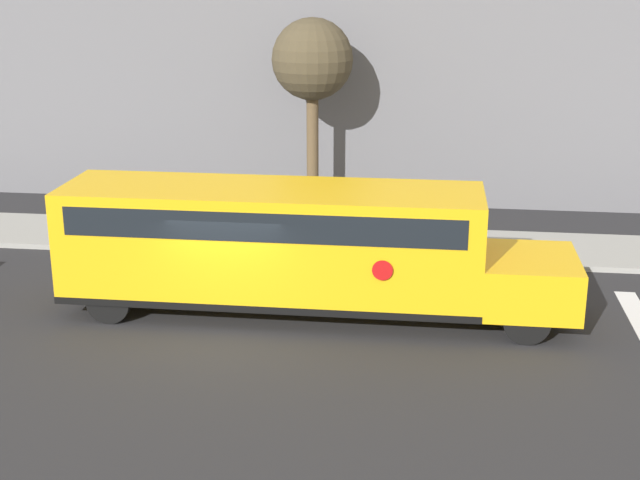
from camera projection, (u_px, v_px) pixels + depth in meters
ground_plane at (226, 331)px, 19.56m from camera, size 60.00×60.00×0.00m
sidewalk_strip at (277, 240)px, 25.69m from camera, size 44.00×3.00×0.15m
building_backdrop at (307, 15)px, 30.05m from camera, size 32.00×4.00×12.02m
school_bus at (290, 242)px, 20.11m from camera, size 11.53×2.57×2.95m
tree_near_sidewalk at (312, 62)px, 26.76m from camera, size 2.46×2.46×6.18m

